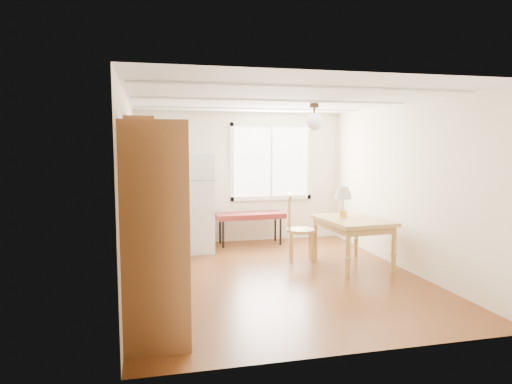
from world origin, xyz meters
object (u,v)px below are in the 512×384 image
object	(u,v)px
dining_table	(353,225)
chair	(295,222)
bench	(250,216)
refrigerator	(193,202)

from	to	relation	value
dining_table	chair	world-z (taller)	chair
bench	dining_table	distance (m)	2.24
dining_table	bench	bearing A→B (deg)	117.51
bench	chair	distance (m)	1.38
refrigerator	bench	xyz separation A→B (m)	(1.10, 0.27, -0.34)
bench	dining_table	size ratio (longest dim) A/B	1.04
refrigerator	chair	world-z (taller)	refrigerator
refrigerator	dining_table	size ratio (longest dim) A/B	1.37
bench	refrigerator	bearing A→B (deg)	-168.72
dining_table	chair	distance (m)	0.95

